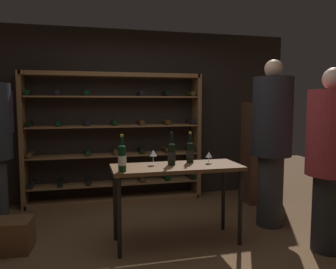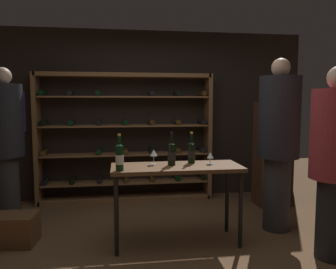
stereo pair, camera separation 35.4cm
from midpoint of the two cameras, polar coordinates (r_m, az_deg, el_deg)
ground_plane at (r=3.58m, az=-3.30°, el=-19.56°), size 10.24×10.24×0.00m
back_wall at (r=5.35m, az=-7.64°, el=3.31°), size 5.09×0.10×2.63m
wine_rack at (r=5.13m, az=-10.96°, el=-0.72°), size 2.65×0.32×1.95m
tasting_table at (r=3.58m, az=-1.35°, el=-6.79°), size 1.38×0.54×0.85m
person_guest_khaki at (r=4.16m, az=14.97°, el=-0.19°), size 0.47×0.47×2.02m
person_bystander_dark_jacket at (r=3.63m, az=23.58°, el=-2.86°), size 0.49×0.48×1.86m
wine_crate at (r=3.98m, az=-28.16°, el=-15.02°), size 0.51×0.38×0.33m
display_cabinet at (r=5.19m, az=13.40°, el=-3.03°), size 0.44×0.36×1.51m
wine_bottle_amber_reserve at (r=3.28m, az=-10.91°, el=-3.93°), size 0.08×0.08×0.36m
wine_bottle_black_capsule at (r=3.71m, az=1.07°, el=-2.98°), size 0.08×0.08×0.34m
wine_bottle_gold_foil at (r=3.57m, az=-2.22°, el=-3.25°), size 0.09×0.09×0.36m
wine_glass_stemmed_left at (r=3.69m, az=4.27°, el=-3.56°), size 0.07×0.07×0.13m
wine_glass_stemmed_center at (r=3.60m, az=-5.35°, el=-3.31°), size 0.08×0.08×0.16m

